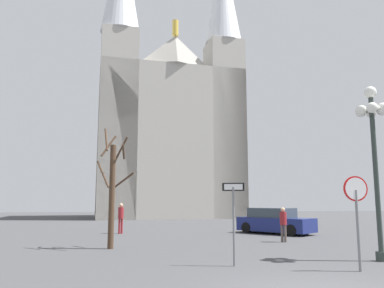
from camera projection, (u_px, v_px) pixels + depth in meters
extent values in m
cube|color=#ADA89E|center=(167.00, 146.00, 45.99)|extent=(17.27, 13.07, 16.77)
pyramid|color=#ADA89E|center=(175.00, 51.00, 43.02)|extent=(5.82, 2.64, 3.50)
cylinder|color=gold|center=(175.00, 28.00, 43.40)|extent=(0.70, 0.70, 1.80)
cube|color=#ADA89E|center=(117.00, 123.00, 41.25)|extent=(4.38, 4.38, 20.35)
cube|color=#ADA89E|center=(225.00, 128.00, 44.23)|extent=(4.38, 4.38, 20.35)
cylinder|color=slate|center=(358.00, 230.00, 10.78)|extent=(0.08, 0.08, 2.24)
cylinder|color=red|center=(355.00, 189.00, 10.95)|extent=(0.72, 0.05, 0.72)
cylinder|color=white|center=(356.00, 189.00, 10.93)|extent=(0.63, 0.02, 0.63)
cylinder|color=slate|center=(234.00, 226.00, 11.64)|extent=(0.07, 0.07, 2.35)
cube|color=black|center=(233.00, 187.00, 11.81)|extent=(0.66, 0.21, 0.25)
cube|color=white|center=(233.00, 187.00, 11.79)|extent=(0.55, 0.16, 0.17)
cylinder|color=#2D3833|center=(376.00, 177.00, 12.80)|extent=(0.16, 0.16, 5.42)
cylinder|color=#2D3833|center=(382.00, 256.00, 12.43)|extent=(0.36, 0.36, 0.30)
sphere|color=white|center=(370.00, 92.00, 13.23)|extent=(0.40, 0.40, 0.40)
sphere|color=white|center=(382.00, 110.00, 13.19)|extent=(0.36, 0.36, 0.36)
cylinder|color=#2D3833|center=(377.00, 110.00, 13.16)|extent=(0.05, 0.39, 0.05)
sphere|color=white|center=(371.00, 113.00, 13.49)|extent=(0.36, 0.36, 0.36)
cylinder|color=#2D3833|center=(371.00, 111.00, 13.31)|extent=(0.36, 0.24, 0.05)
sphere|color=white|center=(361.00, 112.00, 13.44)|extent=(0.36, 0.36, 0.36)
cylinder|color=#2D3833|center=(366.00, 111.00, 13.29)|extent=(0.36, 0.24, 0.05)
sphere|color=white|center=(361.00, 110.00, 13.08)|extent=(0.36, 0.36, 0.36)
cylinder|color=#2D3833|center=(366.00, 110.00, 13.11)|extent=(0.05, 0.39, 0.05)
sphere|color=white|center=(372.00, 108.00, 12.78)|extent=(0.36, 0.36, 0.36)
cylinder|color=#2D3833|center=(372.00, 109.00, 12.96)|extent=(0.36, 0.24, 0.05)
sphere|color=white|center=(383.00, 108.00, 12.83)|extent=(0.36, 0.36, 0.36)
cylinder|color=#2D3833|center=(377.00, 109.00, 12.98)|extent=(0.36, 0.24, 0.05)
cylinder|color=#473323|center=(112.00, 196.00, 15.90)|extent=(0.24, 0.24, 4.25)
cylinder|color=#473323|center=(122.00, 182.00, 16.53)|extent=(1.10, 0.85, 0.81)
cylinder|color=#473323|center=(109.00, 146.00, 16.43)|extent=(0.64, 0.55, 0.98)
cylinder|color=#473323|center=(103.00, 174.00, 15.72)|extent=(0.64, 0.84, 1.14)
cylinder|color=#473323|center=(123.00, 151.00, 16.21)|extent=(0.12, 0.89, 0.57)
cylinder|color=#473323|center=(119.00, 153.00, 16.52)|extent=(0.77, 0.58, 1.34)
cylinder|color=#473323|center=(106.00, 140.00, 16.12)|extent=(0.26, 0.68, 1.05)
cube|color=navy|center=(275.00, 224.00, 22.68)|extent=(4.12, 4.57, 0.79)
cube|color=#333D47|center=(272.00, 213.00, 22.93)|extent=(2.78, 2.93, 0.56)
cylinder|color=black|center=(306.00, 229.00, 22.17)|extent=(0.57, 0.64, 0.64)
cylinder|color=black|center=(292.00, 230.00, 21.05)|extent=(0.57, 0.64, 0.64)
cylinder|color=black|center=(262.00, 226.00, 24.25)|extent=(0.57, 0.64, 0.64)
cylinder|color=black|center=(247.00, 228.00, 23.12)|extent=(0.57, 0.64, 0.64)
cylinder|color=#594C47|center=(285.00, 234.00, 18.11)|extent=(0.12, 0.12, 0.80)
cylinder|color=#594C47|center=(282.00, 233.00, 18.20)|extent=(0.12, 0.12, 0.80)
cylinder|color=maroon|center=(283.00, 218.00, 18.26)|extent=(0.32, 0.32, 0.60)
sphere|color=tan|center=(283.00, 210.00, 18.32)|extent=(0.22, 0.22, 0.22)
cylinder|color=maroon|center=(119.00, 226.00, 22.68)|extent=(0.12, 0.12, 0.88)
cylinder|color=maroon|center=(122.00, 226.00, 22.78)|extent=(0.12, 0.12, 0.88)
cylinder|color=maroon|center=(121.00, 213.00, 22.84)|extent=(0.32, 0.32, 0.66)
sphere|color=tan|center=(121.00, 205.00, 22.90)|extent=(0.24, 0.24, 0.24)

